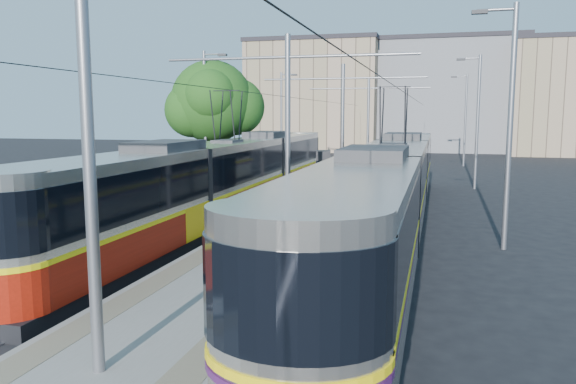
# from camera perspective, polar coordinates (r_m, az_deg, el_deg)

# --- Properties ---
(ground) EXTENTS (160.00, 160.00, 0.00)m
(ground) POSITION_cam_1_polar(r_m,az_deg,el_deg) (13.51, -9.00, -11.57)
(ground) COLOR black
(ground) RESTS_ON ground
(platform) EXTENTS (4.00, 50.00, 0.30)m
(platform) POSITION_cam_1_polar(r_m,az_deg,el_deg) (29.42, 4.50, -0.64)
(platform) COLOR gray
(platform) RESTS_ON ground
(tactile_strip_left) EXTENTS (0.70, 50.00, 0.01)m
(tactile_strip_left) POSITION_cam_1_polar(r_m,az_deg,el_deg) (29.69, 1.75, -0.24)
(tactile_strip_left) COLOR gray
(tactile_strip_left) RESTS_ON platform
(tactile_strip_right) EXTENTS (0.70, 50.00, 0.01)m
(tactile_strip_right) POSITION_cam_1_polar(r_m,az_deg,el_deg) (29.17, 7.31, -0.44)
(tactile_strip_right) COLOR gray
(tactile_strip_right) RESTS_ON platform
(rails) EXTENTS (8.71, 70.00, 0.03)m
(rails) POSITION_cam_1_polar(r_m,az_deg,el_deg) (29.44, 4.50, -0.90)
(rails) COLOR gray
(rails) RESTS_ON ground
(tram_left) EXTENTS (2.43, 28.77, 5.50)m
(tram_left) POSITION_cam_1_polar(r_m,az_deg,el_deg) (24.70, -6.15, 1.37)
(tram_left) COLOR black
(tram_left) RESTS_ON ground
(tram_right) EXTENTS (2.43, 31.77, 5.50)m
(tram_right) POSITION_cam_1_polar(r_m,az_deg,el_deg) (21.79, 10.50, 0.82)
(tram_right) COLOR black
(tram_right) RESTS_ON ground
(catenary) EXTENTS (9.20, 70.00, 7.00)m
(catenary) POSITION_cam_1_polar(r_m,az_deg,el_deg) (26.30, 3.47, 7.94)
(catenary) COLOR gray
(catenary) RESTS_ON platform
(street_lamps) EXTENTS (15.18, 38.22, 8.00)m
(street_lamps) POSITION_cam_1_polar(r_m,az_deg,el_deg) (33.04, 5.85, 7.29)
(street_lamps) COLOR gray
(street_lamps) RESTS_ON ground
(shelter) EXTENTS (0.90, 1.25, 2.52)m
(shelter) POSITION_cam_1_polar(r_m,az_deg,el_deg) (26.36, 3.60, 1.61)
(shelter) COLOR black
(shelter) RESTS_ON platform
(tree) EXTENTS (5.25, 4.86, 7.63)m
(tree) POSITION_cam_1_polar(r_m,az_deg,el_deg) (33.42, -7.08, 8.95)
(tree) COLOR #382314
(tree) RESTS_ON ground
(building_left) EXTENTS (16.32, 12.24, 13.76)m
(building_left) POSITION_cam_1_polar(r_m,az_deg,el_deg) (73.27, 2.96, 9.70)
(building_left) COLOR tan
(building_left) RESTS_ON ground
(building_centre) EXTENTS (18.36, 14.28, 13.82)m
(building_centre) POSITION_cam_1_polar(r_m,az_deg,el_deg) (75.67, 15.71, 9.39)
(building_centre) COLOR slate
(building_centre) RESTS_ON ground
(building_right) EXTENTS (14.28, 10.20, 12.95)m
(building_right) POSITION_cam_1_polar(r_m,az_deg,el_deg) (71.20, 27.22, 8.59)
(building_right) COLOR tan
(building_right) RESTS_ON ground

